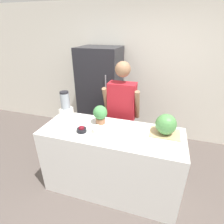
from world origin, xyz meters
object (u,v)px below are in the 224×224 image
watermelon (166,124)px  bowl_cream (97,129)px  person (122,115)px  potted_plant (100,114)px  refrigerator (101,95)px  blender (66,105)px  bowl_cherries (82,130)px

watermelon → bowl_cream: 0.83m
person → watermelon: person is taller
bowl_cream → potted_plant: bearing=100.8°
refrigerator → potted_plant: refrigerator is taller
bowl_cream → blender: size_ratio=0.34×
bowl_cherries → bowl_cream: size_ratio=0.96×
watermelon → blender: (-1.40, 0.10, 0.03)m
watermelon → blender: 1.40m
watermelon → potted_plant: bearing=177.8°
refrigerator → watermelon: (1.26, -1.17, 0.18)m
blender → potted_plant: 0.56m
watermelon → bowl_cream: (-0.80, -0.20, -0.10)m
refrigerator → watermelon: size_ratio=7.34×
potted_plant → person: bearing=68.6°
watermelon → bowl_cherries: 1.03m
bowl_cream → potted_plant: (-0.04, 0.23, 0.10)m
refrigerator → potted_plant: 1.23m
person → bowl_cream: bearing=-101.3°
potted_plant → watermelon: bearing=-2.2°
person → blender: bearing=-151.6°
person → bowl_cream: 0.71m
person → bowl_cherries: (-0.33, -0.74, 0.11)m
refrigerator → bowl_cherries: refrigerator is taller
refrigerator → blender: bearing=-97.1°
bowl_cream → blender: (-0.60, 0.29, 0.13)m
bowl_cherries → person: bearing=66.0°
person → watermelon: bearing=-36.7°
watermelon → potted_plant: watermelon is taller
watermelon → bowl_cream: bearing=-166.2°
potted_plant → bowl_cherries: bearing=-118.1°
bowl_cream → person: bearing=78.7°
refrigerator → bowl_cherries: bearing=-79.1°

